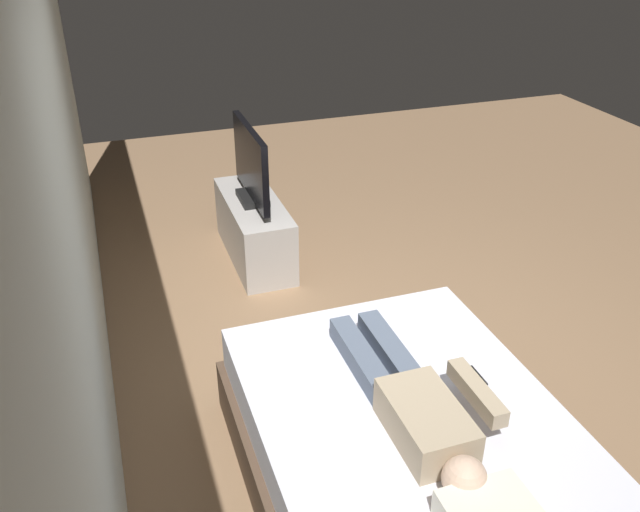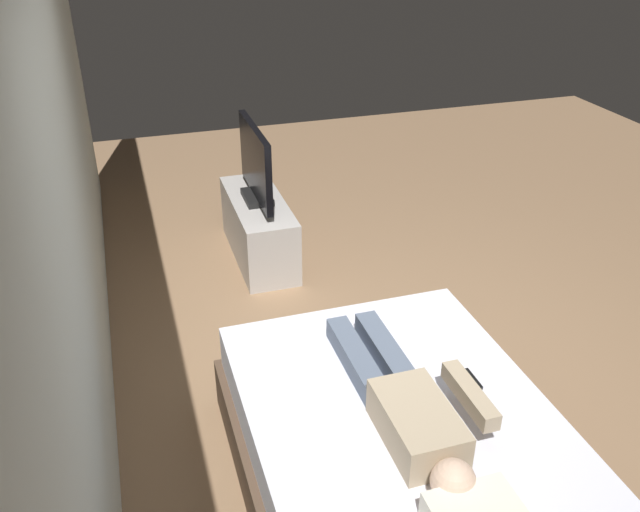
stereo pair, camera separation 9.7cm
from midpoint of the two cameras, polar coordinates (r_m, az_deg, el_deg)
ground_plane at (r=4.19m, az=5.78°, el=-10.21°), size 10.00×10.00×0.00m
back_wall at (r=3.59m, az=-20.41°, el=6.93°), size 6.40×0.10×2.80m
bed at (r=3.30m, az=8.15°, el=-17.44°), size 2.05×1.45×0.54m
person at (r=3.07m, az=8.40°, el=-12.45°), size 1.26×0.46×0.18m
remote at (r=3.38m, az=13.55°, el=-10.17°), size 0.15×0.04×0.02m
tv_stand at (r=5.34m, az=-4.72°, el=2.33°), size 1.10×0.40×0.50m
tv at (r=5.12m, az=-4.96°, el=7.68°), size 0.88×0.20×0.59m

